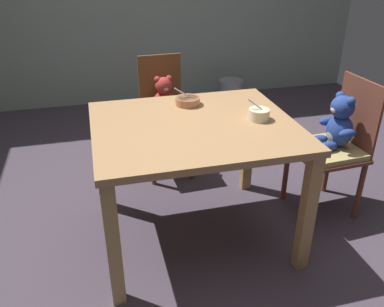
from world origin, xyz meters
name	(u,v)px	position (x,y,z in m)	size (l,w,h in m)	color
ground_plane	(194,235)	(0.00, 0.00, -0.02)	(5.20, 5.20, 0.04)	#473C49
dining_table	(194,142)	(0.00, 0.00, 0.64)	(1.11, 0.96, 0.75)	#A97C4F
teddy_chair_far_center	(164,108)	(0.00, 0.88, 0.52)	(0.37, 0.42, 0.89)	brown
teddy_chair_near_right	(335,137)	(0.95, 0.06, 0.53)	(0.43, 0.43, 0.90)	brown
porridge_bowl_terracotta_far_center	(188,101)	(0.03, 0.29, 0.78)	(0.16, 0.15, 0.12)	#B3714E
porridge_bowl_cream_near_right	(259,114)	(0.37, -0.03, 0.79)	(0.13, 0.12, 0.12)	beige
metal_pail	(231,92)	(0.99, 2.15, 0.14)	(0.27, 0.27, 0.27)	#93969B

